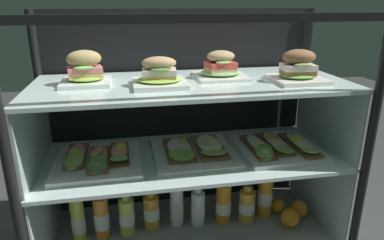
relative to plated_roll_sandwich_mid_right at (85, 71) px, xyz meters
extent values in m
cube|color=#343537|center=(0.40, -0.04, -0.77)|extent=(6.00, 6.00, 0.02)
cube|color=#9D9EA4|center=(0.40, -0.04, -0.74)|extent=(1.26, 0.55, 0.04)
cylinder|color=black|center=(-0.22, -0.30, -0.27)|extent=(0.03, 0.03, 0.98)
cylinder|color=black|center=(1.01, -0.30, -0.27)|extent=(0.03, 0.03, 0.98)
cylinder|color=black|center=(-0.22, 0.22, -0.27)|extent=(0.03, 0.03, 0.98)
cylinder|color=black|center=(1.01, 0.22, -0.27)|extent=(0.03, 0.03, 0.98)
cube|color=black|center=(0.40, -0.30, 0.20)|extent=(1.23, 0.03, 0.03)
cube|color=black|center=(0.40, 0.23, -0.25)|extent=(1.19, 0.01, 0.94)
cube|color=silver|center=(-0.20, -0.04, -0.55)|extent=(0.01, 0.49, 0.35)
cube|color=silver|center=(0.99, -0.04, -0.55)|extent=(0.01, 0.49, 0.35)
cube|color=silver|center=(0.40, -0.04, -0.37)|extent=(1.21, 0.50, 0.01)
cube|color=silver|center=(-0.20, -0.04, -0.21)|extent=(0.01, 0.49, 0.29)
cube|color=silver|center=(0.99, -0.04, -0.21)|extent=(0.01, 0.49, 0.29)
cube|color=silver|center=(0.40, -0.04, -0.06)|extent=(1.21, 0.50, 0.01)
cube|color=white|center=(0.00, 0.00, -0.04)|extent=(0.18, 0.18, 0.02)
ellipsoid|color=#98CB48|center=(0.00, 0.00, -0.02)|extent=(0.13, 0.11, 0.02)
cube|color=#D7B46E|center=(0.00, 0.00, -0.01)|extent=(0.13, 0.09, 0.02)
cube|color=#DE7674|center=(0.00, 0.00, 0.01)|extent=(0.13, 0.10, 0.02)
ellipsoid|color=#7ABA5B|center=(0.00, -0.03, 0.02)|extent=(0.08, 0.04, 0.02)
ellipsoid|color=tan|center=(0.00, 0.00, 0.05)|extent=(0.14, 0.10, 0.06)
cube|color=white|center=(0.27, -0.08, -0.04)|extent=(0.19, 0.19, 0.02)
ellipsoid|color=#95C448|center=(0.27, -0.08, -0.03)|extent=(0.16, 0.14, 0.01)
cube|color=#DCAF75|center=(0.27, -0.08, -0.02)|extent=(0.13, 0.09, 0.02)
cube|color=beige|center=(0.27, -0.08, 0.00)|extent=(0.13, 0.09, 0.02)
ellipsoid|color=#5D8E49|center=(0.27, -0.11, 0.02)|extent=(0.07, 0.03, 0.02)
ellipsoid|color=tan|center=(0.27, -0.08, 0.04)|extent=(0.13, 0.09, 0.05)
cube|color=white|center=(0.52, 0.02, -0.04)|extent=(0.20, 0.20, 0.01)
ellipsoid|color=#8ABD71|center=(0.52, 0.02, -0.03)|extent=(0.16, 0.14, 0.02)
cube|color=tan|center=(0.52, 0.02, -0.02)|extent=(0.12, 0.10, 0.02)
cube|color=#CE3E31|center=(0.52, 0.02, 0.00)|extent=(0.12, 0.11, 0.02)
ellipsoid|color=#8EB263|center=(0.52, -0.02, 0.02)|extent=(0.07, 0.04, 0.01)
ellipsoid|color=tan|center=(0.52, 0.02, 0.04)|extent=(0.13, 0.11, 0.05)
cube|color=white|center=(0.80, -0.10, -0.04)|extent=(0.20, 0.20, 0.02)
ellipsoid|color=#6AAB46|center=(0.80, -0.10, -0.02)|extent=(0.14, 0.12, 0.02)
cube|color=#9B643E|center=(0.80, -0.10, -0.01)|extent=(0.13, 0.10, 0.02)
cube|color=silver|center=(0.80, -0.10, 0.01)|extent=(0.13, 0.10, 0.02)
ellipsoid|color=#99BB71|center=(0.80, -0.14, 0.02)|extent=(0.08, 0.04, 0.02)
ellipsoid|color=brown|center=(0.80, -0.10, 0.05)|extent=(0.14, 0.10, 0.06)
cube|color=white|center=(0.02, -0.04, -0.35)|extent=(0.33, 0.34, 0.02)
cube|color=brown|center=(-0.06, 0.00, -0.34)|extent=(0.08, 0.23, 0.01)
ellipsoid|color=#8CB34E|center=(-0.06, -0.07, -0.32)|extent=(0.08, 0.13, 0.04)
ellipsoid|color=#F0A17F|center=(-0.06, 0.00, -0.32)|extent=(0.06, 0.19, 0.01)
cylinder|color=yellow|center=(-0.07, -0.02, -0.31)|extent=(0.06, 0.06, 0.02)
cube|color=brown|center=(0.02, -0.06, -0.33)|extent=(0.08, 0.23, 0.02)
ellipsoid|color=#548C4A|center=(0.02, -0.13, -0.32)|extent=(0.07, 0.12, 0.05)
ellipsoid|color=#EB977A|center=(0.02, -0.06, -0.32)|extent=(0.06, 0.19, 0.02)
cylinder|color=yellow|center=(0.02, -0.05, -0.31)|extent=(0.06, 0.07, 0.03)
cube|color=brown|center=(0.10, -0.01, -0.34)|extent=(0.08, 0.23, 0.01)
ellipsoid|color=#8BC969|center=(0.10, -0.08, -0.33)|extent=(0.08, 0.12, 0.05)
ellipsoid|color=#EB9C7A|center=(0.10, -0.01, -0.32)|extent=(0.06, 0.18, 0.02)
cylinder|color=yellow|center=(0.11, 0.00, -0.31)|extent=(0.06, 0.06, 0.02)
cube|color=white|center=(0.41, -0.03, -0.35)|extent=(0.33, 0.34, 0.01)
cube|color=brown|center=(0.35, -0.02, -0.34)|extent=(0.11, 0.24, 0.01)
ellipsoid|color=#7BB447|center=(0.35, -0.09, -0.33)|extent=(0.12, 0.13, 0.02)
ellipsoid|color=silver|center=(0.35, -0.02, -0.32)|extent=(0.10, 0.19, 0.01)
cylinder|color=yellow|center=(0.36, 0.02, -0.31)|extent=(0.04, 0.04, 0.03)
cube|color=brown|center=(0.47, -0.01, -0.34)|extent=(0.11, 0.25, 0.01)
ellipsoid|color=#A2C266|center=(0.47, -0.09, -0.32)|extent=(0.10, 0.13, 0.04)
ellipsoid|color=#E4EDC1|center=(0.47, -0.01, -0.32)|extent=(0.10, 0.20, 0.02)
cylinder|color=yellow|center=(0.46, -0.03, -0.31)|extent=(0.05, 0.05, 0.02)
cube|color=white|center=(0.77, -0.05, -0.35)|extent=(0.33, 0.34, 0.02)
cube|color=brown|center=(0.67, -0.06, -0.34)|extent=(0.08, 0.26, 0.01)
ellipsoid|color=#7ABB55|center=(0.67, -0.13, -0.32)|extent=(0.10, 0.14, 0.04)
ellipsoid|color=silver|center=(0.67, -0.06, -0.32)|extent=(0.06, 0.21, 0.02)
cylinder|color=yellow|center=(0.67, -0.09, -0.31)|extent=(0.06, 0.05, 0.03)
cube|color=brown|center=(0.76, -0.04, -0.34)|extent=(0.08, 0.25, 0.01)
ellipsoid|color=#95B75C|center=(0.76, -0.12, -0.33)|extent=(0.07, 0.13, 0.03)
ellipsoid|color=#F7DEC2|center=(0.76, -0.04, -0.32)|extent=(0.06, 0.20, 0.01)
cylinder|color=#FADC48|center=(0.76, -0.03, -0.31)|extent=(0.06, 0.06, 0.02)
cube|color=brown|center=(0.86, -0.07, -0.34)|extent=(0.08, 0.27, 0.01)
ellipsoid|color=#A5CC68|center=(0.86, -0.15, -0.32)|extent=(0.10, 0.15, 0.05)
ellipsoid|color=#E5F1CA|center=(0.86, -0.07, -0.32)|extent=(0.06, 0.22, 0.02)
cylinder|color=#FAE546|center=(0.85, -0.06, -0.31)|extent=(0.05, 0.05, 0.02)
cylinder|color=#B9D743|center=(-0.09, -0.01, -0.62)|extent=(0.06, 0.06, 0.20)
cylinder|color=silver|center=(-0.09, -0.01, -0.65)|extent=(0.06, 0.06, 0.07)
cylinder|color=#C1D34B|center=(-0.09, -0.01, -0.50)|extent=(0.03, 0.03, 0.04)
cylinder|color=gold|center=(-0.09, -0.01, -0.47)|extent=(0.03, 0.03, 0.01)
cylinder|color=orange|center=(0.01, -0.01, -0.63)|extent=(0.06, 0.06, 0.19)
cylinder|color=white|center=(0.01, -0.01, -0.64)|extent=(0.06, 0.06, 0.07)
cylinder|color=orange|center=(0.01, -0.01, -0.52)|extent=(0.03, 0.03, 0.03)
cylinder|color=#266FB9|center=(0.01, -0.01, -0.50)|extent=(0.04, 0.04, 0.01)
cylinder|color=#BCD353|center=(0.11, -0.01, -0.64)|extent=(0.07, 0.07, 0.16)
cylinder|color=white|center=(0.11, -0.01, -0.64)|extent=(0.07, 0.07, 0.06)
cylinder|color=#B2D847|center=(0.11, -0.01, -0.54)|extent=(0.04, 0.04, 0.04)
cylinder|color=silver|center=(0.11, -0.01, -0.51)|extent=(0.04, 0.04, 0.02)
cylinder|color=gold|center=(0.22, 0.01, -0.64)|extent=(0.07, 0.07, 0.15)
cylinder|color=silver|center=(0.22, 0.01, -0.65)|extent=(0.07, 0.07, 0.05)
cylinder|color=gold|center=(0.22, 0.01, -0.55)|extent=(0.04, 0.04, 0.04)
cylinder|color=black|center=(0.22, 0.01, -0.52)|extent=(0.04, 0.04, 0.01)
cylinder|color=white|center=(0.34, 0.02, -0.63)|extent=(0.06, 0.06, 0.18)
cylinder|color=#EFE4CE|center=(0.34, 0.02, -0.65)|extent=(0.06, 0.06, 0.07)
cylinder|color=white|center=(0.34, 0.02, -0.52)|extent=(0.03, 0.03, 0.03)
cylinder|color=#3168AD|center=(0.34, 0.02, -0.50)|extent=(0.03, 0.03, 0.02)
cylinder|color=white|center=(0.43, 0.00, -0.64)|extent=(0.06, 0.06, 0.16)
cylinder|color=white|center=(0.43, 0.00, -0.65)|extent=(0.06, 0.06, 0.06)
cylinder|color=white|center=(0.43, 0.00, -0.54)|extent=(0.03, 0.03, 0.03)
cylinder|color=black|center=(0.43, 0.00, -0.52)|extent=(0.04, 0.04, 0.01)
cylinder|color=orange|center=(0.55, 0.00, -0.63)|extent=(0.07, 0.07, 0.19)
cylinder|color=silver|center=(0.55, 0.00, -0.65)|extent=(0.07, 0.07, 0.06)
cylinder|color=orange|center=(0.55, 0.00, -0.51)|extent=(0.03, 0.03, 0.04)
cylinder|color=#2D71B5|center=(0.55, 0.00, -0.48)|extent=(0.03, 0.03, 0.02)
cylinder|color=gold|center=(0.66, -0.02, -0.65)|extent=(0.07, 0.07, 0.15)
cylinder|color=white|center=(0.66, -0.02, -0.65)|extent=(0.07, 0.07, 0.05)
cylinder|color=orange|center=(0.66, -0.02, -0.55)|extent=(0.04, 0.04, 0.03)
cylinder|color=black|center=(0.66, -0.02, -0.53)|extent=(0.05, 0.05, 0.01)
cylinder|color=orange|center=(0.76, 0.01, -0.63)|extent=(0.07, 0.07, 0.19)
cylinder|color=silver|center=(0.76, 0.01, -0.63)|extent=(0.07, 0.07, 0.07)
cylinder|color=orange|center=(0.76, 0.01, -0.51)|extent=(0.03, 0.03, 0.05)
cylinder|color=black|center=(0.76, 0.01, -0.48)|extent=(0.04, 0.04, 0.02)
sphere|color=orange|center=(0.84, -0.10, -0.68)|extent=(0.08, 0.08, 0.08)
sphere|color=orange|center=(0.83, 0.02, -0.69)|extent=(0.07, 0.07, 0.07)
sphere|color=orange|center=(0.91, -0.04, -0.68)|extent=(0.08, 0.08, 0.08)
camera|label=1|loc=(0.14, -1.33, 0.25)|focal=32.73mm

